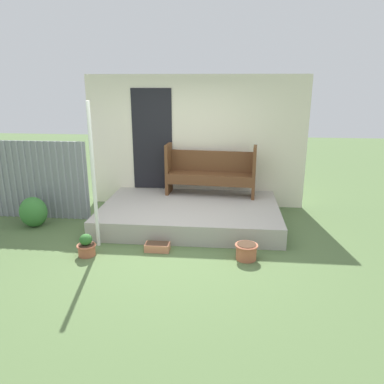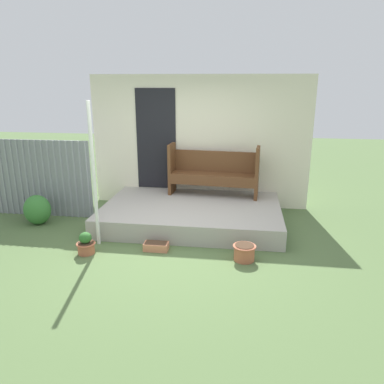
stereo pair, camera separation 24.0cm
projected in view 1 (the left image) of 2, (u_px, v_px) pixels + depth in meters
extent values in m
plane|color=#516B3D|center=(171.00, 246.00, 5.85)|extent=(24.00, 24.00, 0.00)
cube|color=#A8A399|center=(190.00, 214.00, 6.76)|extent=(3.15, 2.06, 0.33)
cube|color=beige|center=(195.00, 142.00, 7.45)|extent=(4.35, 0.06, 2.60)
cube|color=black|center=(152.00, 140.00, 7.48)|extent=(0.80, 0.02, 2.00)
cube|color=gray|center=(28.00, 180.00, 6.88)|extent=(2.28, 0.02, 1.45)
cylinder|color=gray|center=(3.00, 179.00, 6.91)|extent=(0.04, 0.04, 1.45)
cylinder|color=gray|center=(9.00, 180.00, 6.90)|extent=(0.04, 0.04, 1.45)
cylinder|color=gray|center=(15.00, 180.00, 6.89)|extent=(0.04, 0.04, 1.45)
cylinder|color=gray|center=(21.00, 180.00, 6.88)|extent=(0.04, 0.04, 1.45)
cylinder|color=gray|center=(27.00, 180.00, 6.87)|extent=(0.04, 0.04, 1.45)
cylinder|color=gray|center=(34.00, 180.00, 6.85)|extent=(0.04, 0.04, 1.45)
cylinder|color=gray|center=(40.00, 180.00, 6.84)|extent=(0.04, 0.04, 1.45)
cylinder|color=gray|center=(46.00, 181.00, 6.83)|extent=(0.04, 0.04, 1.45)
cylinder|color=gray|center=(52.00, 181.00, 6.82)|extent=(0.04, 0.04, 1.45)
cylinder|color=gray|center=(59.00, 181.00, 6.81)|extent=(0.04, 0.04, 1.45)
cylinder|color=gray|center=(65.00, 181.00, 6.80)|extent=(0.04, 0.04, 1.45)
cylinder|color=gray|center=(71.00, 181.00, 6.79)|extent=(0.04, 0.04, 1.45)
cylinder|color=gray|center=(78.00, 181.00, 6.78)|extent=(0.04, 0.04, 1.45)
cylinder|color=gray|center=(84.00, 182.00, 6.76)|extent=(0.04, 0.04, 1.45)
cylinder|color=white|center=(93.00, 177.00, 5.56)|extent=(0.06, 0.06, 2.21)
cube|color=brown|center=(169.00, 169.00, 7.32)|extent=(0.09, 0.40, 0.98)
cube|color=brown|center=(254.00, 172.00, 7.04)|extent=(0.09, 0.40, 0.98)
cube|color=brown|center=(210.00, 174.00, 7.20)|extent=(1.62, 0.53, 0.04)
cube|color=brown|center=(209.00, 182.00, 7.05)|extent=(1.59, 0.16, 0.16)
cube|color=brown|center=(212.00, 161.00, 7.30)|extent=(1.59, 0.17, 0.41)
cylinder|color=#B26042|center=(87.00, 250.00, 5.51)|extent=(0.25, 0.25, 0.17)
torus|color=#B26042|center=(86.00, 246.00, 5.49)|extent=(0.29, 0.29, 0.02)
cylinder|color=#422D1E|center=(86.00, 245.00, 5.49)|extent=(0.23, 0.23, 0.01)
ellipsoid|color=#2D6628|center=(86.00, 240.00, 5.47)|extent=(0.19, 0.19, 0.17)
cylinder|color=#B26042|center=(246.00, 252.00, 5.39)|extent=(0.30, 0.30, 0.23)
torus|color=#B26042|center=(247.00, 245.00, 5.36)|extent=(0.34, 0.34, 0.02)
cylinder|color=#422D1E|center=(247.00, 244.00, 5.36)|extent=(0.27, 0.27, 0.01)
cube|color=tan|center=(157.00, 247.00, 5.67)|extent=(0.37, 0.19, 0.12)
cube|color=#422D1E|center=(157.00, 243.00, 5.65)|extent=(0.33, 0.16, 0.01)
ellipsoid|color=#387A33|center=(33.00, 212.00, 6.56)|extent=(0.48, 0.43, 0.54)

